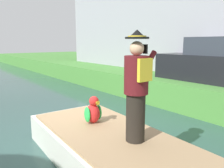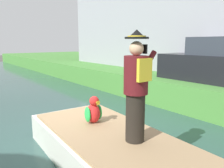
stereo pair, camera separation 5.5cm
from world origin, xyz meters
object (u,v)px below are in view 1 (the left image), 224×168
at_px(boat, 113,150).
at_px(person_pirate, 136,87).
at_px(parrot_plush, 93,111).
at_px(parked_car_dark, 219,63).

xyz_separation_m(boat, person_pirate, (0.14, -0.43, 1.23)).
bearing_deg(person_pirate, parrot_plush, 87.78).
xyz_separation_m(person_pirate, parked_car_dark, (5.00, 1.16, 0.02)).
height_order(boat, parked_car_dark, parked_car_dark).
bearing_deg(parked_car_dark, boat, -171.88).
relative_size(boat, person_pirate, 2.32).
distance_m(boat, parrot_plush, 0.93).
height_order(person_pirate, parked_car_dark, person_pirate).
distance_m(person_pirate, parked_car_dark, 5.13).
height_order(boat, parrot_plush, parrot_plush).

